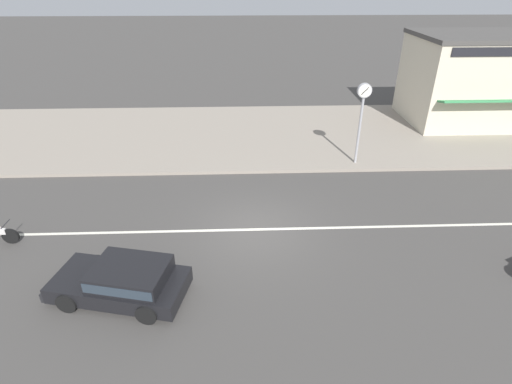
{
  "coord_description": "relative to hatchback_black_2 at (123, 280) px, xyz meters",
  "views": [
    {
      "loc": [
        -0.44,
        -11.99,
        8.22
      ],
      "look_at": [
        0.07,
        1.37,
        0.8
      ],
      "focal_mm": 28.0,
      "sensor_mm": 36.0,
      "label": 1
    }
  ],
  "objects": [
    {
      "name": "kerb_strip",
      "position": [
        3.85,
        12.79,
        -0.51
      ],
      "size": [
        68.0,
        10.0,
        0.15
      ],
      "primitive_type": "cube",
      "color": "gray",
      "rests_on": "ground"
    },
    {
      "name": "lane_centre_stripe",
      "position": [
        3.85,
        3.23,
        -0.59
      ],
      "size": [
        50.4,
        0.14,
        0.01
      ],
      "primitive_type": "cube",
      "color": "silver",
      "rests_on": "ground"
    },
    {
      "name": "hatchback_black_2",
      "position": [
        0.0,
        0.0,
        0.0
      ],
      "size": [
        4.12,
        2.48,
        1.1
      ],
      "color": "black",
      "rests_on": "ground"
    },
    {
      "name": "ground_plane",
      "position": [
        3.85,
        3.23,
        -0.59
      ],
      "size": [
        160.0,
        160.0,
        0.0
      ],
      "primitive_type": "plane",
      "color": "#423F3D"
    },
    {
      "name": "street_clock",
      "position": [
        8.85,
        8.54,
        2.36
      ],
      "size": [
        0.64,
        0.22,
        3.8
      ],
      "color": "#9E9EA3",
      "rests_on": "kerb_strip"
    },
    {
      "name": "shopfront_corner_warung",
      "position": [
        17.05,
        14.47,
        2.08
      ],
      "size": [
        7.11,
        6.08,
        5.03
      ],
      "color": "beige",
      "rests_on": "kerb_strip"
    }
  ]
}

